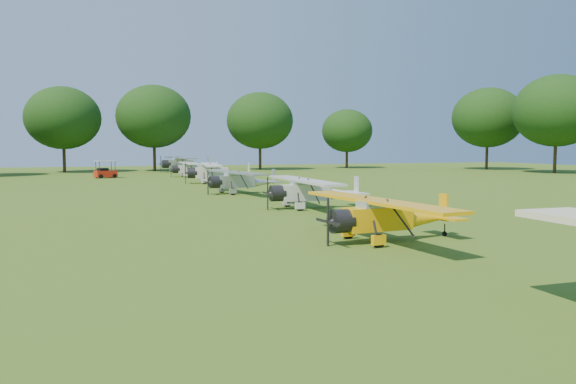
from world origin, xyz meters
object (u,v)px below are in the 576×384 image
aircraft_4 (241,179)px  aircraft_6 (194,168)px  golf_cart (105,172)px  aircraft_2 (387,214)px  aircraft_3 (312,190)px  aircraft_5 (217,171)px  aircraft_7 (184,162)px

aircraft_4 → aircraft_6: 25.57m
golf_cart → aircraft_2: bearing=-98.8°
aircraft_3 → aircraft_2: bearing=-97.1°
aircraft_2 → aircraft_6: (0.96, 49.22, 0.04)m
aircraft_2 → aircraft_4: size_ratio=0.95×
aircraft_4 → aircraft_5: (0.77, 12.66, 0.13)m
aircraft_6 → aircraft_7: aircraft_7 is taller
aircraft_3 → aircraft_4: 11.87m
aircraft_4 → aircraft_2: bearing=-100.0°
aircraft_2 → aircraft_3: 11.97m
aircraft_4 → aircraft_6: size_ratio=1.02×
aircraft_2 → aircraft_5: bearing=82.8°
aircraft_3 → aircraft_5: (-0.55, 24.46, 0.13)m
aircraft_4 → aircraft_7: aircraft_7 is taller
aircraft_2 → aircraft_7: 62.91m
aircraft_6 → aircraft_7: (0.98, 13.66, 0.27)m
aircraft_6 → golf_cart: 10.31m
aircraft_3 → aircraft_4: (-1.32, 11.80, -0.01)m
aircraft_6 → golf_cart: (-10.28, 0.75, -0.42)m
aircraft_3 → aircraft_4: size_ratio=1.00×
aircraft_3 → golf_cart: 39.64m
aircraft_5 → aircraft_7: (0.90, 26.55, 0.13)m
aircraft_2 → aircraft_7: aircraft_7 is taller
aircraft_2 → aircraft_3: bearing=76.8°
aircraft_2 → golf_cart: size_ratio=3.41×
aircraft_2 → aircraft_7: (1.94, 62.88, 0.31)m
aircraft_3 → aircraft_6: (-0.63, 37.36, -0.02)m
aircraft_6 → golf_cart: size_ratio=3.52×
aircraft_4 → aircraft_5: aircraft_5 is taller
aircraft_5 → aircraft_6: (-0.08, 12.90, -0.14)m
aircraft_5 → aircraft_7: 26.57m
aircraft_7 → aircraft_4: bearing=-99.4°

